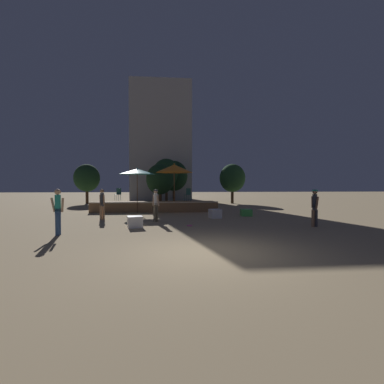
{
  "coord_description": "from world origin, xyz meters",
  "views": [
    {
      "loc": [
        -0.96,
        -6.9,
        1.84
      ],
      "look_at": [
        0.0,
        4.03,
        1.54
      ],
      "focal_mm": 24.0,
      "sensor_mm": 36.0,
      "label": 1
    }
  ],
  "objects_px": {
    "patio_umbrella_0": "(137,172)",
    "person_3": "(315,206)",
    "person_0": "(58,210)",
    "frisbee_disc": "(189,226)",
    "person_2": "(102,203)",
    "background_tree_2": "(87,178)",
    "background_tree_4": "(160,179)",
    "cube_seat_2": "(246,212)",
    "patio_umbrella_1": "(174,169)",
    "background_tree_3": "(174,176)",
    "bistro_chair_1": "(118,193)",
    "bistro_chair_0": "(188,193)",
    "person_1": "(156,204)",
    "cube_seat_1": "(215,214)",
    "background_tree_0": "(166,174)",
    "background_tree_1": "(232,178)",
    "cube_seat_0": "(135,222)"
  },
  "relations": [
    {
      "from": "cube_seat_2",
      "to": "bistro_chair_0",
      "type": "xyz_separation_m",
      "value": [
        -3.27,
        2.87,
        1.06
      ]
    },
    {
      "from": "cube_seat_2",
      "to": "frisbee_disc",
      "type": "xyz_separation_m",
      "value": [
        -3.66,
        -3.47,
        -0.18
      ]
    },
    {
      "from": "patio_umbrella_0",
      "to": "background_tree_2",
      "type": "height_order",
      "value": "background_tree_2"
    },
    {
      "from": "person_0",
      "to": "frisbee_disc",
      "type": "height_order",
      "value": "person_0"
    },
    {
      "from": "patio_umbrella_1",
      "to": "bistro_chair_1",
      "type": "bearing_deg",
      "value": 160.01
    },
    {
      "from": "background_tree_4",
      "to": "cube_seat_2",
      "type": "bearing_deg",
      "value": -55.65
    },
    {
      "from": "patio_umbrella_0",
      "to": "cube_seat_2",
      "type": "height_order",
      "value": "patio_umbrella_0"
    },
    {
      "from": "patio_umbrella_0",
      "to": "cube_seat_2",
      "type": "relative_size",
      "value": 4.38
    },
    {
      "from": "background_tree_0",
      "to": "background_tree_4",
      "type": "relative_size",
      "value": 1.25
    },
    {
      "from": "patio_umbrella_1",
      "to": "bistro_chair_1",
      "type": "xyz_separation_m",
      "value": [
        -4.01,
        1.46,
        -1.7
      ]
    },
    {
      "from": "cube_seat_1",
      "to": "bistro_chair_1",
      "type": "bearing_deg",
      "value": 142.01
    },
    {
      "from": "person_1",
      "to": "cube_seat_1",
      "type": "bearing_deg",
      "value": -30.86
    },
    {
      "from": "cube_seat_0",
      "to": "bistro_chair_0",
      "type": "xyz_separation_m",
      "value": [
        2.78,
        6.51,
        1.02
      ]
    },
    {
      "from": "bistro_chair_0",
      "to": "cube_seat_2",
      "type": "bearing_deg",
      "value": 115.11
    },
    {
      "from": "cube_seat_2",
      "to": "patio_umbrella_1",
      "type": "bearing_deg",
      "value": 149.32
    },
    {
      "from": "cube_seat_2",
      "to": "background_tree_0",
      "type": "bearing_deg",
      "value": 111.57
    },
    {
      "from": "patio_umbrella_0",
      "to": "person_0",
      "type": "bearing_deg",
      "value": -104.8
    },
    {
      "from": "person_3",
      "to": "background_tree_4",
      "type": "distance_m",
      "value": 14.1
    },
    {
      "from": "person_0",
      "to": "background_tree_2",
      "type": "height_order",
      "value": "background_tree_2"
    },
    {
      "from": "person_0",
      "to": "background_tree_3",
      "type": "bearing_deg",
      "value": -15.37
    },
    {
      "from": "cube_seat_1",
      "to": "person_0",
      "type": "height_order",
      "value": "person_0"
    },
    {
      "from": "person_2",
      "to": "frisbee_disc",
      "type": "distance_m",
      "value": 5.22
    },
    {
      "from": "patio_umbrella_0",
      "to": "bistro_chair_1",
      "type": "relative_size",
      "value": 3.32
    },
    {
      "from": "patio_umbrella_0",
      "to": "person_1",
      "type": "height_order",
      "value": "patio_umbrella_0"
    },
    {
      "from": "patio_umbrella_1",
      "to": "background_tree_3",
      "type": "bearing_deg",
      "value": 89.16
    },
    {
      "from": "bistro_chair_0",
      "to": "frisbee_disc",
      "type": "xyz_separation_m",
      "value": [
        -0.39,
        -6.34,
        -1.24
      ]
    },
    {
      "from": "person_0",
      "to": "background_tree_3",
      "type": "distance_m",
      "value": 18.72
    },
    {
      "from": "person_0",
      "to": "frisbee_disc",
      "type": "bearing_deg",
      "value": -72.61
    },
    {
      "from": "patio_umbrella_1",
      "to": "bistro_chair_0",
      "type": "height_order",
      "value": "patio_umbrella_1"
    },
    {
      "from": "person_2",
      "to": "background_tree_2",
      "type": "xyz_separation_m",
      "value": [
        -4.55,
        12.12,
        1.67
      ]
    },
    {
      "from": "bistro_chair_0",
      "to": "background_tree_4",
      "type": "height_order",
      "value": "background_tree_4"
    },
    {
      "from": "bistro_chair_1",
      "to": "person_0",
      "type": "bearing_deg",
      "value": -76.44
    },
    {
      "from": "bistro_chair_0",
      "to": "bistro_chair_1",
      "type": "height_order",
      "value": "same"
    },
    {
      "from": "cube_seat_2",
      "to": "background_tree_3",
      "type": "height_order",
      "value": "background_tree_3"
    },
    {
      "from": "person_3",
      "to": "background_tree_4",
      "type": "height_order",
      "value": "background_tree_4"
    },
    {
      "from": "patio_umbrella_1",
      "to": "person_2",
      "type": "relative_size",
      "value": 2.04
    },
    {
      "from": "person_2",
      "to": "frisbee_disc",
      "type": "bearing_deg",
      "value": -78.76
    },
    {
      "from": "person_0",
      "to": "background_tree_0",
      "type": "distance_m",
      "value": 18.02
    },
    {
      "from": "bistro_chair_0",
      "to": "patio_umbrella_0",
      "type": "bearing_deg",
      "value": -13.63
    },
    {
      "from": "bistro_chair_0",
      "to": "background_tree_1",
      "type": "bearing_deg",
      "value": -147.82
    },
    {
      "from": "person_1",
      "to": "patio_umbrella_1",
      "type": "bearing_deg",
      "value": 27.56
    },
    {
      "from": "background_tree_0",
      "to": "background_tree_3",
      "type": "height_order",
      "value": "background_tree_0"
    },
    {
      "from": "cube_seat_2",
      "to": "background_tree_4",
      "type": "relative_size",
      "value": 0.18
    },
    {
      "from": "background_tree_1",
      "to": "background_tree_0",
      "type": "bearing_deg",
      "value": 161.73
    },
    {
      "from": "cube_seat_1",
      "to": "bistro_chair_0",
      "type": "relative_size",
      "value": 0.79
    },
    {
      "from": "cube_seat_1",
      "to": "background_tree_0",
      "type": "bearing_deg",
      "value": 102.17
    },
    {
      "from": "background_tree_0",
      "to": "patio_umbrella_0",
      "type": "bearing_deg",
      "value": -100.09
    },
    {
      "from": "patio_umbrella_0",
      "to": "person_3",
      "type": "relative_size",
      "value": 1.82
    },
    {
      "from": "background_tree_2",
      "to": "patio_umbrella_0",
      "type": "bearing_deg",
      "value": -56.12
    },
    {
      "from": "cube_seat_1",
      "to": "background_tree_4",
      "type": "bearing_deg",
      "value": 110.94
    }
  ]
}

